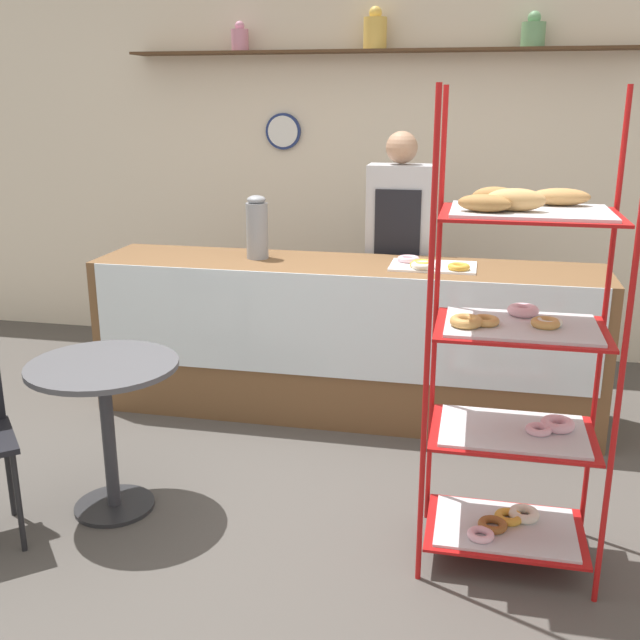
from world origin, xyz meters
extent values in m
plane|color=#4C4742|center=(0.00, 0.00, 0.00)|extent=(14.00, 14.00, 0.00)
cube|color=beige|center=(0.00, 2.41, 1.35)|extent=(10.00, 0.06, 2.70)
cube|color=#4C331E|center=(0.00, 2.26, 2.15)|extent=(3.54, 0.24, 0.02)
cylinder|color=#CC7F99|center=(-0.98, 2.26, 2.23)|extent=(0.12, 0.12, 0.15)
sphere|color=#CC7F99|center=(-0.98, 2.26, 2.33)|extent=(0.07, 0.07, 0.07)
cylinder|color=gold|center=(-0.02, 2.26, 2.26)|extent=(0.16, 0.16, 0.21)
sphere|color=gold|center=(-0.02, 2.26, 2.39)|extent=(0.09, 0.09, 0.09)
cylinder|color=#669966|center=(1.01, 2.26, 2.24)|extent=(0.15, 0.15, 0.15)
sphere|color=#669966|center=(1.01, 2.26, 2.34)|extent=(0.08, 0.08, 0.08)
cylinder|color=navy|center=(-0.70, 2.36, 1.61)|extent=(0.26, 0.03, 0.26)
cylinder|color=white|center=(-0.70, 2.35, 1.61)|extent=(0.22, 0.00, 0.22)
cube|color=brown|center=(0.00, 1.09, 0.46)|extent=(2.96, 0.61, 0.92)
cube|color=silver|center=(0.00, 0.77, 0.63)|extent=(2.84, 0.01, 0.59)
cylinder|color=#B71414|center=(0.59, -0.50, 0.95)|extent=(0.02, 0.02, 1.89)
cylinder|color=#B71414|center=(1.26, -0.50, 0.95)|extent=(0.02, 0.02, 1.89)
cylinder|color=#B71414|center=(0.59, -0.04, 0.95)|extent=(0.02, 0.02, 1.89)
cylinder|color=#B71414|center=(1.26, -0.04, 0.95)|extent=(0.02, 0.02, 1.89)
cube|color=#B71414|center=(0.93, -0.27, 0.12)|extent=(0.65, 0.45, 0.01)
cube|color=silver|center=(0.93, -0.27, 0.13)|extent=(0.57, 0.39, 0.01)
torus|color=brown|center=(0.87, -0.30, 0.15)|extent=(0.12, 0.12, 0.03)
torus|color=#EAB2C1|center=(0.83, -0.38, 0.15)|extent=(0.11, 0.11, 0.03)
torus|color=gold|center=(0.94, -0.22, 0.16)|extent=(0.12, 0.12, 0.04)
torus|color=silver|center=(1.00, -0.19, 0.16)|extent=(0.13, 0.13, 0.04)
cube|color=#B71414|center=(0.93, -0.27, 0.56)|extent=(0.65, 0.45, 0.01)
cube|color=silver|center=(0.93, -0.27, 0.57)|extent=(0.57, 0.39, 0.01)
torus|color=#EAB2C1|center=(1.02, -0.28, 0.59)|extent=(0.10, 0.10, 0.03)
torus|color=#EAB2C1|center=(1.10, -0.22, 0.60)|extent=(0.13, 0.13, 0.04)
cube|color=#B71414|center=(0.93, -0.27, 1.00)|extent=(0.65, 0.45, 0.01)
cube|color=silver|center=(0.93, -0.27, 1.01)|extent=(0.57, 0.39, 0.01)
torus|color=silver|center=(1.02, -0.27, 1.03)|extent=(0.10, 0.10, 0.03)
torus|color=#EAB2C1|center=(0.94, -0.14, 1.03)|extent=(0.12, 0.12, 0.04)
torus|color=tan|center=(1.01, -0.28, 1.03)|extent=(0.11, 0.11, 0.03)
torus|color=tan|center=(0.72, -0.34, 1.03)|extent=(0.12, 0.12, 0.04)
torus|color=tan|center=(0.79, -0.30, 1.03)|extent=(0.11, 0.11, 0.03)
cube|color=#B71414|center=(0.93, -0.27, 1.44)|extent=(0.65, 0.45, 0.01)
cube|color=silver|center=(0.93, -0.27, 1.45)|extent=(0.57, 0.39, 0.01)
ellipsoid|color=olive|center=(0.76, -0.37, 1.48)|extent=(0.21, 0.13, 0.06)
ellipsoid|color=olive|center=(0.80, -0.29, 1.49)|extent=(0.19, 0.11, 0.08)
ellipsoid|color=tan|center=(0.87, -0.32, 1.49)|extent=(0.22, 0.11, 0.08)
ellipsoid|color=#B27F47|center=(1.04, -0.14, 1.49)|extent=(0.23, 0.12, 0.07)
cube|color=#282833|center=(0.26, 1.57, 0.46)|extent=(0.24, 0.19, 0.91)
cube|color=#B2B2B7|center=(0.26, 1.57, 1.18)|extent=(0.40, 0.22, 0.54)
cube|color=black|center=(0.26, 1.45, 1.09)|extent=(0.28, 0.01, 0.45)
sphere|color=tan|center=(0.26, 1.57, 1.55)|extent=(0.20, 0.20, 0.20)
cylinder|color=#262628|center=(-0.85, -0.26, 0.01)|extent=(0.37, 0.37, 0.02)
cylinder|color=#333338|center=(-0.85, -0.26, 0.36)|extent=(0.06, 0.06, 0.67)
cylinder|color=#4C4C51|center=(-0.85, -0.26, 0.71)|extent=(0.67, 0.67, 0.02)
cylinder|color=black|center=(-1.06, -0.66, 0.23)|extent=(0.02, 0.02, 0.46)
cylinder|color=black|center=(-1.27, -0.41, 0.23)|extent=(0.02, 0.02, 0.46)
cylinder|color=gray|center=(-0.54, 1.12, 1.09)|extent=(0.13, 0.13, 0.33)
ellipsoid|color=gray|center=(-0.54, 1.12, 1.27)|extent=(0.11, 0.11, 0.05)
cube|color=white|center=(0.50, 1.08, 0.93)|extent=(0.48, 0.31, 0.01)
torus|color=#EAB2C1|center=(0.36, 1.15, 0.95)|extent=(0.13, 0.13, 0.03)
torus|color=gold|center=(0.65, 1.00, 0.95)|extent=(0.12, 0.12, 0.03)
torus|color=gold|center=(0.45, 1.03, 0.95)|extent=(0.12, 0.12, 0.04)
torus|color=gold|center=(0.43, 1.01, 0.95)|extent=(0.11, 0.11, 0.03)
torus|color=silver|center=(0.45, 0.99, 0.95)|extent=(0.13, 0.13, 0.03)
camera|label=1|loc=(0.75, -3.10, 1.84)|focal=42.00mm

